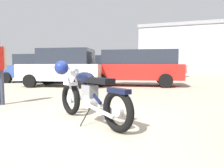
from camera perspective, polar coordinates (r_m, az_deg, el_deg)
ground_plane at (r=3.62m, az=-7.09°, el=-10.56°), size 80.00×80.00×0.00m
vintage_motorcycle at (r=3.60m, az=-6.74°, el=-2.63°), size 1.83×1.18×1.07m
blue_hatchback_right at (r=10.41m, az=6.39°, el=4.71°), size 4.95×2.63×1.74m
silver_sedan_mid at (r=15.49m, az=-6.95°, el=4.73°), size 4.92×2.52×1.74m
white_estate_far at (r=13.43m, az=-20.19°, el=4.01°), size 4.40×2.36×1.67m
pale_sedan_back at (r=10.24m, az=-13.15°, el=4.47°), size 4.13×2.34×1.78m
red_hatchback_near at (r=19.70m, az=2.02°, el=4.71°), size 4.07×2.18×1.78m
dark_sedan_left at (r=20.70m, az=14.08°, el=4.57°), size 4.08×2.21×1.78m
industrial_building at (r=38.93m, az=26.27°, el=8.61°), size 24.04×10.84×14.30m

